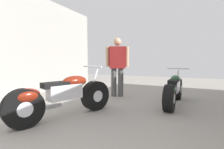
% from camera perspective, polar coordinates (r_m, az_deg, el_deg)
% --- Properties ---
extents(ground_plane, '(15.73, 15.73, 0.00)m').
position_cam_1_polar(ground_plane, '(3.63, 5.61, -12.01)').
color(ground_plane, gray).
extents(garage_partition_left, '(0.08, 7.21, 3.10)m').
position_cam_1_polar(garage_partition_left, '(5.48, -29.38, 9.41)').
color(garage_partition_left, '#A3A099').
rests_on(garage_partition_left, ground_plane).
extents(motorcycle_maroon_cruiser, '(1.00, 1.92, 0.94)m').
position_cam_1_polar(motorcycle_maroon_cruiser, '(3.18, -16.49, -7.18)').
color(motorcycle_maroon_cruiser, black).
rests_on(motorcycle_maroon_cruiser, ground_plane).
extents(motorcycle_black_naked, '(0.54, 1.83, 0.85)m').
position_cam_1_polar(motorcycle_black_naked, '(4.21, 20.27, -4.98)').
color(motorcycle_black_naked, black).
rests_on(motorcycle_black_naked, ground_plane).
extents(mechanic_in_blue, '(0.66, 0.41, 1.70)m').
position_cam_1_polar(mechanic_in_blue, '(4.89, 1.82, 3.77)').
color(mechanic_in_blue, '#4C4C4C').
rests_on(mechanic_in_blue, ground_plane).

